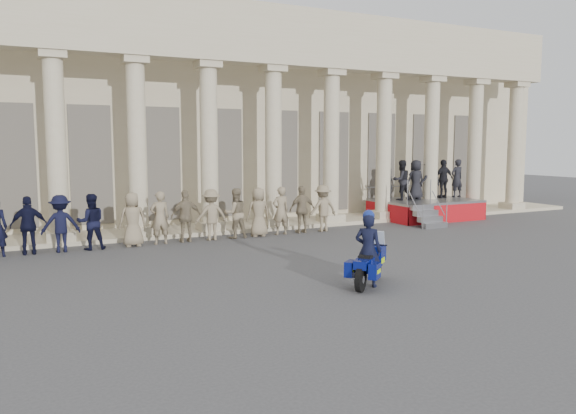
{
  "coord_description": "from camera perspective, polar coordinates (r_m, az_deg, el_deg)",
  "views": [
    {
      "loc": [
        -5.27,
        -11.81,
        3.34
      ],
      "look_at": [
        1.55,
        1.98,
        1.6
      ],
      "focal_mm": 35.0,
      "sensor_mm": 36.0,
      "label": 1
    }
  ],
  "objects": [
    {
      "name": "building",
      "position": [
        27.1,
        -15.26,
        8.74
      ],
      "size": [
        40.0,
        12.5,
        9.0
      ],
      "color": "#BCAE8D",
      "rests_on": "ground"
    },
    {
      "name": "motorcycle",
      "position": [
        13.46,
        8.23,
        -5.67
      ],
      "size": [
        1.58,
        1.41,
        1.23
      ],
      "rotation": [
        0.0,
        0.0,
        0.69
      ],
      "color": "black",
      "rests_on": "ground"
    },
    {
      "name": "reviewing_stand",
      "position": [
        25.74,
        13.63,
        2.06
      ],
      "size": [
        4.64,
        4.1,
        2.62
      ],
      "color": "gray",
      "rests_on": "ground"
    },
    {
      "name": "ground",
      "position": [
        13.36,
        -2.23,
        -8.03
      ],
      "size": [
        90.0,
        90.0,
        0.0
      ],
      "primitive_type": "plane",
      "color": "#3E3E40",
      "rests_on": "ground"
    },
    {
      "name": "officer_rank",
      "position": [
        18.67,
        -21.9,
        -1.56
      ],
      "size": [
        19.38,
        0.67,
        1.78
      ],
      "color": "black",
      "rests_on": "ground"
    },
    {
      "name": "rider",
      "position": [
        13.29,
        8.14,
        -4.2
      ],
      "size": [
        0.72,
        0.75,
        1.81
      ],
      "rotation": [
        0.0,
        0.0,
        2.26
      ],
      "color": "black",
      "rests_on": "ground"
    }
  ]
}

